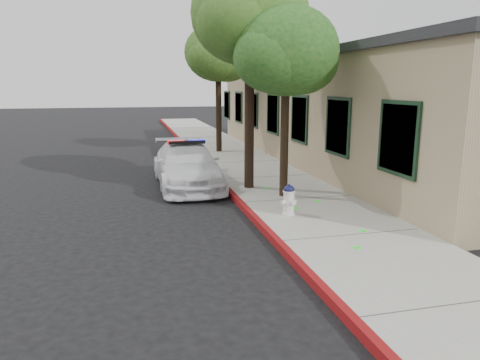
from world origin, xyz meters
The scene contains 9 objects.
ground centered at (0.00, 0.00, 0.00)m, with size 120.00×120.00×0.00m, color black.
sidewalk centered at (1.60, 3.00, 0.07)m, with size 3.20×60.00×0.15m, color gray.
red_curb centered at (0.06, 3.00, 0.08)m, with size 0.14×60.00×0.16m, color maroon.
clapboard_building centered at (6.69, 9.00, 2.13)m, with size 7.30×20.89×4.24m.
police_car centered at (-0.97, 5.87, 0.67)m, with size 1.94×4.64×1.46m.
fire_hydrant centered at (0.85, 1.65, 0.51)m, with size 0.42×0.36×0.72m.
street_tree_near centered at (1.36, 3.42, 3.87)m, with size 2.92×2.72×4.99m.
street_tree_mid centered at (0.70, 4.68, 4.86)m, with size 3.27×3.42×6.25m.
street_tree_far centered at (1.32, 12.07, 4.39)m, with size 3.09×3.03×5.64m.
Camera 1 is at (-2.64, -7.74, 3.11)m, focal length 33.15 mm.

